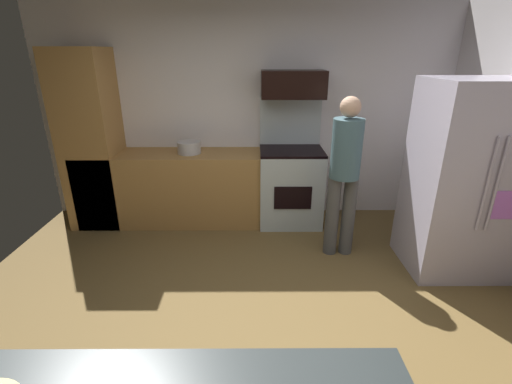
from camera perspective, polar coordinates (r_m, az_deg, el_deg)
ground_plane at (r=3.05m, az=-1.26°, el=-21.06°), size 5.20×4.80×0.02m
wall_back at (r=4.65m, az=-0.94°, el=12.14°), size 5.20×0.12×2.60m
lower_cabinet_run at (r=4.62m, az=-12.15°, el=0.66°), size 2.40×0.60×0.90m
cabinet_column at (r=4.76m, az=-24.68°, el=7.36°), size 0.60×0.60×2.10m
oven_range at (r=4.52m, az=5.46°, el=1.48°), size 0.76×0.65×1.54m
microwave at (r=4.35m, az=5.92°, el=16.65°), size 0.74×0.38×0.31m
refrigerator at (r=3.91m, az=30.15°, el=1.65°), size 0.89×0.79×1.84m
person_cook at (r=3.71m, az=13.88°, el=3.29°), size 0.31×0.30×1.67m
stock_pot at (r=4.44m, az=-10.58°, el=6.98°), size 0.28×0.28×0.14m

